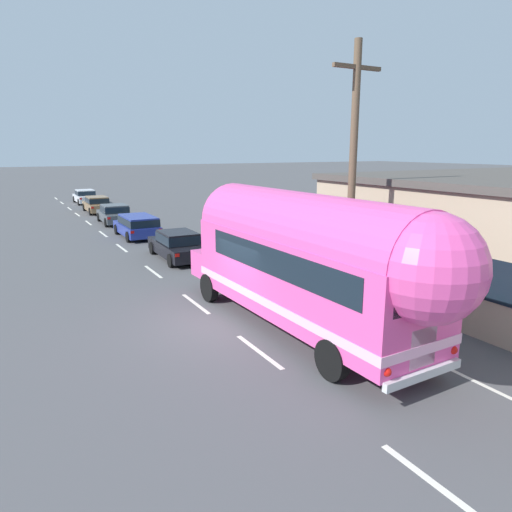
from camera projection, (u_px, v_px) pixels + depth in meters
name	position (u px, v px, depth m)	size (l,w,h in m)	color
ground_plane	(223.00, 325.00, 14.38)	(300.00, 300.00, 0.00)	#4C4C4F
lane_markings	(167.00, 244.00, 26.61)	(3.75, 80.00, 0.01)	silver
utility_pole	(352.00, 178.00, 14.57)	(1.80, 0.24, 8.50)	brown
painted_bus	(311.00, 258.00, 13.05)	(2.80, 11.30, 4.12)	#EA4C9E
car_lead	(178.00, 244.00, 22.86)	(1.98, 4.61, 1.37)	black
car_second	(138.00, 225.00, 28.39)	(2.02, 4.43, 1.37)	navy
car_third	(115.00, 213.00, 33.87)	(2.08, 4.47, 1.37)	#474C51
car_fourth	(97.00, 204.00, 39.71)	(1.93, 4.75, 1.37)	olive
car_fifth	(85.00, 196.00, 46.34)	(1.91, 4.47, 1.37)	white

